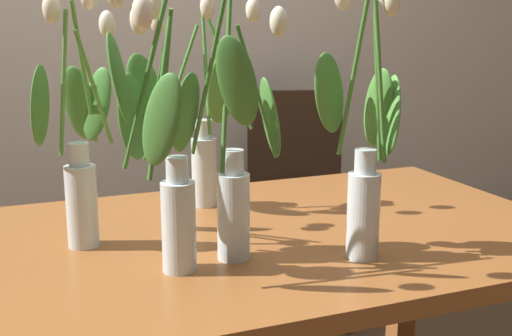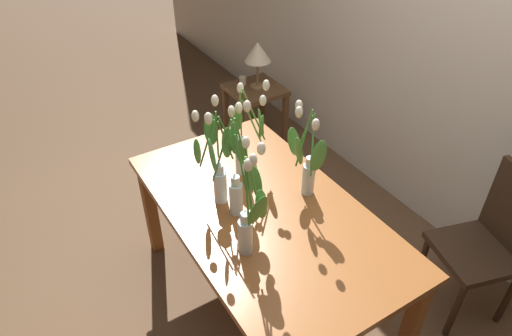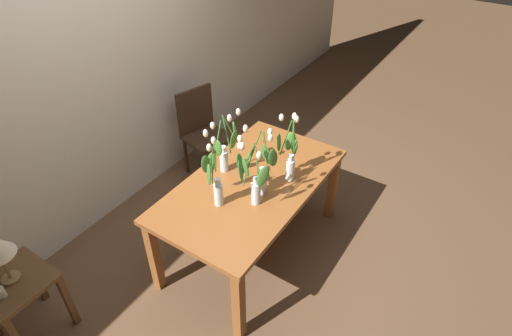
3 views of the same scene
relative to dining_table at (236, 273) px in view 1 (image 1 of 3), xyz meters
name	(u,v)px [view 1 (image 1 of 3)]	position (x,y,z in m)	size (l,w,h in m)	color
dining_table	(236,273)	(0.00, 0.00, 0.00)	(1.60, 0.90, 0.74)	brown
tulip_vase_0	(79,152)	(-0.33, 0.09, 0.30)	(0.21, 0.18, 0.57)	silver
tulip_vase_1	(160,154)	(-0.20, -0.14, 0.33)	(0.17, 0.28, 0.57)	silver
tulip_vase_2	(365,157)	(0.21, -0.21, 0.30)	(0.19, 0.14, 0.57)	silver
tulip_vase_3	(232,158)	(-0.05, -0.13, 0.30)	(0.24, 0.25, 0.59)	silver
tulip_vase_4	(207,131)	(0.01, 0.24, 0.30)	(0.27, 0.15, 0.55)	silver
dining_chair	(298,191)	(0.66, 1.04, -0.12)	(0.50, 0.50, 0.93)	#382619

